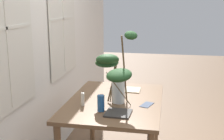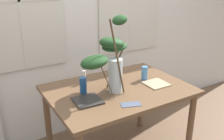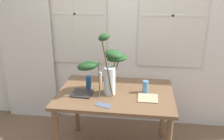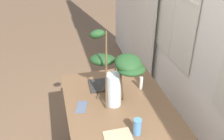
% 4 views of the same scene
% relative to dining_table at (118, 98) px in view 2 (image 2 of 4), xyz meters
% --- Properties ---
extents(back_wall_with_windows, '(5.68, 0.14, 2.83)m').
position_rel_dining_table_xyz_m(back_wall_with_windows, '(0.00, 0.79, 0.74)').
color(back_wall_with_windows, silver).
rests_on(back_wall_with_windows, ground).
extents(dining_table, '(1.23, 0.88, 0.78)m').
position_rel_dining_table_xyz_m(dining_table, '(0.00, 0.00, 0.00)').
color(dining_table, brown).
rests_on(dining_table, ground).
extents(vase_with_branches, '(0.56, 0.46, 0.69)m').
position_rel_dining_table_xyz_m(vase_with_branches, '(-0.09, -0.01, 0.41)').
color(vase_with_branches, silver).
rests_on(vase_with_branches, dining_table).
extents(drinking_glass_blue_left, '(0.06, 0.06, 0.14)m').
position_rel_dining_table_xyz_m(drinking_glass_blue_left, '(-0.31, 0.07, 0.17)').
color(drinking_glass_blue_left, '#235693').
rests_on(drinking_glass_blue_left, dining_table).
extents(drinking_glass_blue_right, '(0.06, 0.06, 0.13)m').
position_rel_dining_table_xyz_m(drinking_glass_blue_right, '(0.32, 0.04, 0.17)').
color(drinking_glass_blue_right, '#4C84BC').
rests_on(drinking_glass_blue_right, dining_table).
extents(plate_square_left, '(0.22, 0.22, 0.01)m').
position_rel_dining_table_xyz_m(plate_square_left, '(-0.35, -0.09, 0.11)').
color(plate_square_left, '#2D2B28').
rests_on(plate_square_left, dining_table).
extents(plate_square_right, '(0.20, 0.20, 0.01)m').
position_rel_dining_table_xyz_m(plate_square_right, '(0.35, -0.11, 0.11)').
color(plate_square_right, tan).
rests_on(plate_square_right, dining_table).
extents(napkin_folded, '(0.18, 0.13, 0.00)m').
position_rel_dining_table_xyz_m(napkin_folded, '(-0.08, -0.31, 0.10)').
color(napkin_folded, '#4C566B').
rests_on(napkin_folded, dining_table).
extents(pillar_candle, '(0.03, 0.03, 0.13)m').
position_rel_dining_table_xyz_m(pillar_candle, '(-0.21, 0.26, 0.16)').
color(pillar_candle, silver).
rests_on(pillar_candle, dining_table).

